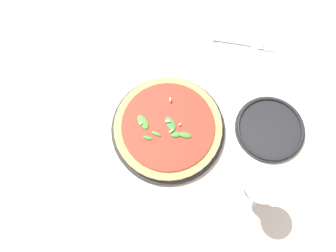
# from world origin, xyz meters

# --- Properties ---
(ground_plane) EXTENTS (6.00, 6.00, 0.00)m
(ground_plane) POSITION_xyz_m (0.00, 0.00, 0.00)
(ground_plane) COLOR beige
(pizza_arugula_main) EXTENTS (0.33, 0.33, 0.05)m
(pizza_arugula_main) POSITION_xyz_m (-0.01, 0.01, 0.02)
(pizza_arugula_main) COLOR black
(pizza_arugula_main) RESTS_ON ground_plane
(wine_glass) EXTENTS (0.09, 0.09, 0.17)m
(wine_glass) POSITION_xyz_m (0.24, -0.14, 0.12)
(wine_glass) COLOR white
(wine_glass) RESTS_ON ground_plane
(napkin) EXTENTS (0.15, 0.10, 0.01)m
(napkin) POSITION_xyz_m (0.17, 0.34, 0.00)
(napkin) COLOR silver
(napkin) RESTS_ON ground_plane
(fork) EXTENTS (0.20, 0.02, 0.00)m
(fork) POSITION_xyz_m (0.18, 0.34, 0.01)
(fork) COLOR silver
(fork) RESTS_ON ground_plane
(side_plate_white) EXTENTS (0.20, 0.20, 0.02)m
(side_plate_white) POSITION_xyz_m (0.29, 0.06, 0.01)
(side_plate_white) COLOR black
(side_plate_white) RESTS_ON ground_plane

